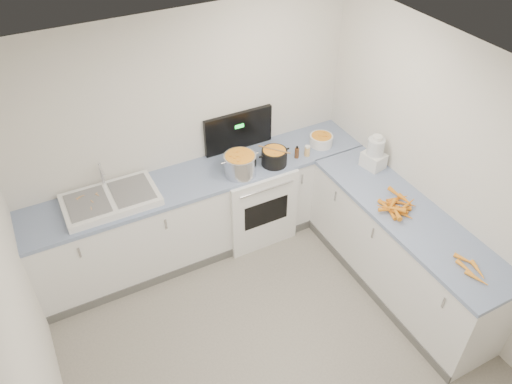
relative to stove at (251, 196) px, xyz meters
name	(u,v)px	position (x,y,z in m)	size (l,w,h in m)	color
floor	(284,365)	(-0.55, -1.69, -0.47)	(3.50, 4.00, 0.00)	gray
ceiling	(299,116)	(-0.55, -1.69, 2.03)	(3.50, 4.00, 0.00)	silver
wall_back	(187,135)	(-0.55, 0.31, 0.78)	(3.50, 2.50, 0.00)	silver
wall_left	(35,370)	(-2.30, -1.69, 0.78)	(4.00, 2.50, 0.00)	silver
wall_right	(469,196)	(1.20, -1.69, 0.78)	(4.00, 2.50, 0.00)	silver
counter_back	(204,211)	(-0.55, 0.01, 0.00)	(3.50, 0.62, 0.94)	white
counter_right	(400,250)	(0.90, -1.39, 0.00)	(0.62, 2.20, 0.94)	white
stove	(251,196)	(0.00, 0.00, 0.00)	(0.76, 0.65, 1.36)	white
sink	(111,200)	(-1.45, 0.02, 0.50)	(0.86, 0.52, 0.31)	white
steel_pot	(240,166)	(-0.19, -0.13, 0.56)	(0.32, 0.32, 0.24)	silver
black_pot	(274,158)	(0.19, -0.14, 0.54)	(0.26, 0.26, 0.19)	black
wooden_spoon	(274,150)	(0.19, -0.14, 0.64)	(0.01, 0.01, 0.34)	#AD7A47
mixing_bowl	(321,140)	(0.81, -0.07, 0.52)	(0.25, 0.25, 0.11)	white
extract_bottle	(297,153)	(0.45, -0.15, 0.52)	(0.05, 0.05, 0.12)	#593319
spice_jar	(307,151)	(0.57, -0.17, 0.52)	(0.06, 0.06, 0.10)	#E5B266
food_processor	(374,154)	(1.05, -0.65, 0.62)	(0.22, 0.25, 0.37)	white
carrot_pile	(396,206)	(0.83, -1.27, 0.50)	(0.39, 0.43, 0.09)	orange
peeled_carrots	(471,269)	(0.87, -2.14, 0.49)	(0.17, 0.37, 0.04)	orange
peelings	(87,200)	(-1.64, 0.06, 0.54)	(0.20, 0.24, 0.01)	tan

